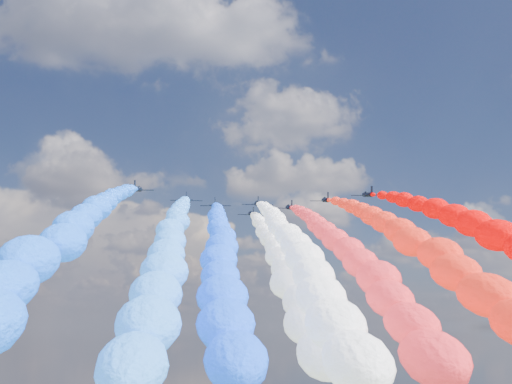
{
  "coord_description": "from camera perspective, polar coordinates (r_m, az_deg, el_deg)",
  "views": [
    {
      "loc": [
        -12.39,
        -149.88,
        77.36
      ],
      "look_at": [
        0.0,
        4.0,
        111.54
      ],
      "focal_mm": 42.94,
      "sensor_mm": 36.0,
      "label": 1
    }
  ],
  "objects": [
    {
      "name": "trail_5",
      "position": [
        112.08,
        7.02,
        -5.13
      ],
      "size": [
        6.05,
        106.52,
        40.19
      ],
      "primitive_type": null,
      "color": "red"
    },
    {
      "name": "jet_0",
      "position": [
        148.46,
        -10.98,
        0.27
      ],
      "size": [
        8.76,
        11.65,
        4.61
      ],
      "primitive_type": null,
      "rotation": [
        0.21,
        0.0,
        -0.05
      ],
      "color": "black"
    },
    {
      "name": "jet_7",
      "position": [
        154.3,
        10.38,
        -0.24
      ],
      "size": [
        8.39,
        11.38,
        4.61
      ],
      "primitive_type": null,
      "rotation": [
        0.21,
        0.0,
        -0.02
      ],
      "color": "black"
    },
    {
      "name": "jet_6",
      "position": [
        159.3,
        6.52,
        -0.75
      ],
      "size": [
        8.75,
        11.64,
        4.61
      ],
      "primitive_type": null,
      "rotation": [
        0.21,
        0.0,
        -0.05
      ],
      "color": "black"
    },
    {
      "name": "trail_4",
      "position": [
        120.96,
        1.49,
        -5.76
      ],
      "size": [
        6.05,
        106.52,
        40.19
      ],
      "primitive_type": null,
      "color": "silver"
    },
    {
      "name": "jet_2",
      "position": [
        164.83,
        -3.76,
        -1.2
      ],
      "size": [
        8.93,
        11.77,
        4.61
      ],
      "primitive_type": null,
      "rotation": [
        0.21,
        0.0,
        -0.07
      ],
      "color": "black"
    },
    {
      "name": "jet_4",
      "position": [
        177.63,
        -0.41,
        -2.05
      ],
      "size": [
        8.76,
        11.65,
        4.61
      ],
      "primitive_type": null,
      "rotation": [
        0.21,
        0.0,
        0.05
      ],
      "color": "black"
    },
    {
      "name": "jet_5",
      "position": [
        168.31,
        3.15,
        -1.44
      ],
      "size": [
        8.38,
        11.38,
        4.61
      ],
      "primitive_type": null,
      "rotation": [
        0.21,
        0.0,
        0.02
      ],
      "color": "black"
    },
    {
      "name": "trail_2",
      "position": [
        107.82,
        -3.42,
        -4.92
      ],
      "size": [
        6.05,
        106.52,
        40.19
      ],
      "primitive_type": null,
      "color": "#124BFE"
    },
    {
      "name": "jet_1",
      "position": [
        158.73,
        -6.49,
        -0.71
      ],
      "size": [
        8.37,
        11.37,
        4.61
      ],
      "primitive_type": null,
      "rotation": [
        0.21,
        0.0,
        0.02
      ],
      "color": "black"
    },
    {
      "name": "jet_3",
      "position": [
        163.03,
        0.12,
        -1.1
      ],
      "size": [
        8.46,
        11.44,
        4.61
      ],
      "primitive_type": null,
      "rotation": [
        0.21,
        0.0,
        -0.02
      ],
      "color": "black"
    },
    {
      "name": "trail_6",
      "position": [
        103.82,
        12.55,
        -4.35
      ],
      "size": [
        6.05,
        106.52,
        40.19
      ],
      "primitive_type": null,
      "color": "red"
    },
    {
      "name": "trail_3",
      "position": [
        106.27,
        2.57,
        -4.81
      ],
      "size": [
        6.05,
        106.52,
        40.19
      ],
      "primitive_type": null,
      "color": "white"
    },
    {
      "name": "trail_1",
      "position": [
        101.7,
        -7.67,
        -4.37
      ],
      "size": [
        6.05,
        106.52,
        40.19
      ],
      "primitive_type": null,
      "color": "#2F82FF"
    },
    {
      "name": "trail_7",
      "position": [
        100.11,
        18.8,
        -3.69
      ],
      "size": [
        6.05,
        106.52,
        40.19
      ],
      "primitive_type": null,
      "color": "#D80101"
    },
    {
      "name": "trail_0",
      "position": [
        91.84,
        -15.09,
        -3.18
      ],
      "size": [
        6.05,
        106.52,
        40.19
      ],
      "primitive_type": null,
      "color": "#155BFD"
    }
  ]
}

